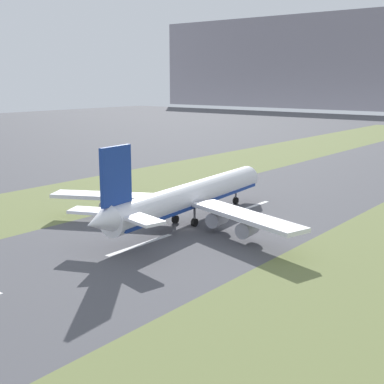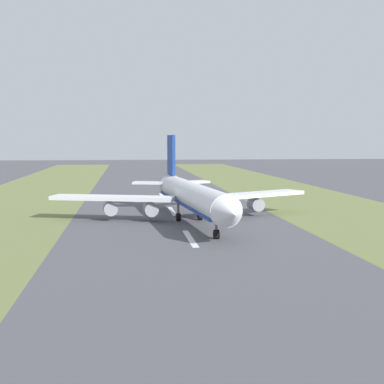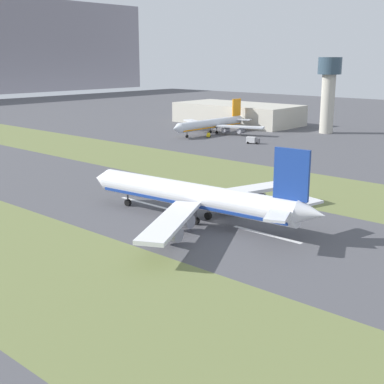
# 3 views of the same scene
# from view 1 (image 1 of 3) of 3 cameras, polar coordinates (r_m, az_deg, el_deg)

# --- Properties ---
(ground_plane) EXTENTS (800.00, 800.00, 0.00)m
(ground_plane) POSITION_cam_1_polar(r_m,az_deg,el_deg) (117.38, -0.61, -3.96)
(ground_plane) COLOR #4C4C51
(grass_median_west) EXTENTS (40.00, 600.00, 0.01)m
(grass_median_west) POSITION_cam_1_polar(r_m,az_deg,el_deg) (148.98, -14.20, -0.90)
(grass_median_west) COLOR olive
(grass_median_west) RESTS_ON ground
(centreline_dash_mid) EXTENTS (1.20, 18.00, 0.01)m
(centreline_dash_mid) POSITION_cam_1_polar(r_m,az_deg,el_deg) (107.02, -5.50, -5.60)
(centreline_dash_mid) COLOR silver
(centreline_dash_mid) RESTS_ON ground
(centreline_dash_far) EXTENTS (1.20, 18.00, 0.01)m
(centreline_dash_far) POSITION_cam_1_polar(r_m,az_deg,el_deg) (137.55, 6.10, -1.65)
(centreline_dash_far) COLOR silver
(centreline_dash_far) RESTS_ON ground
(airplane_main_jet) EXTENTS (63.83, 67.22, 20.20)m
(airplane_main_jet) POSITION_cam_1_polar(r_m,az_deg,el_deg) (120.28, -0.49, -0.61)
(airplane_main_jet) COLOR white
(airplane_main_jet) RESTS_ON ground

